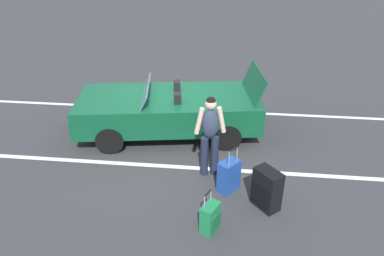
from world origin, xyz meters
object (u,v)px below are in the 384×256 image
at_px(convertible_car, 160,110).
at_px(suitcase_large_black, 267,189).
at_px(suitcase_small_carryon, 210,218).
at_px(traveler_person, 210,133).
at_px(suitcase_medium_bright, 229,176).

relative_size(convertible_car, suitcase_large_black, 5.90).
height_order(suitcase_small_carryon, traveler_person, traveler_person).
height_order(convertible_car, suitcase_large_black, convertible_car).
relative_size(suitcase_medium_bright, suitcase_small_carryon, 1.27).
distance_m(suitcase_large_black, suitcase_medium_bright, 0.76).
bearing_deg(suitcase_small_carryon, suitcase_large_black, 63.34).
height_order(suitcase_large_black, suitcase_small_carryon, suitcase_large_black).
height_order(convertible_car, suitcase_small_carryon, convertible_car).
height_order(suitcase_large_black, traveler_person, traveler_person).
bearing_deg(traveler_person, suitcase_large_black, -143.02).
bearing_deg(suitcase_large_black, suitcase_small_carryon, -4.27).
distance_m(convertible_car, suitcase_small_carryon, 3.40).
bearing_deg(suitcase_medium_bright, suitcase_large_black, -172.37).
distance_m(suitcase_medium_bright, traveler_person, 0.87).
relative_size(suitcase_large_black, suitcase_medium_bright, 0.80).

